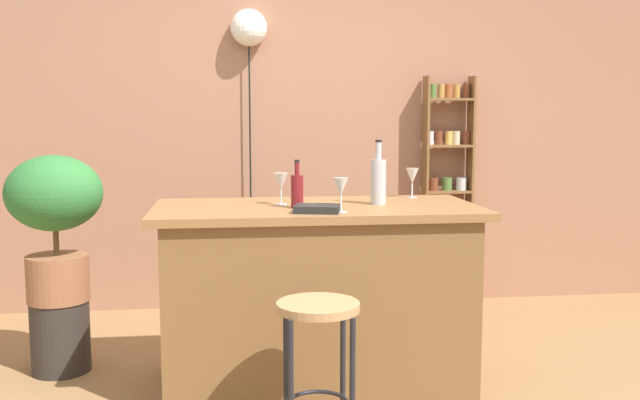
# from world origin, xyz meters

# --- Properties ---
(back_wall) EXTENTS (6.40, 0.10, 2.80)m
(back_wall) POSITION_xyz_m (0.00, 1.95, 1.40)
(back_wall) COLOR #9E6B51
(back_wall) RESTS_ON ground
(kitchen_counter) EXTENTS (1.64, 0.81, 0.95)m
(kitchen_counter) POSITION_xyz_m (0.00, 0.30, 0.48)
(kitchen_counter) COLOR brown
(kitchen_counter) RESTS_ON ground
(bar_stool) EXTENTS (0.35, 0.35, 0.64)m
(bar_stool) POSITION_xyz_m (-0.08, -0.42, 0.48)
(bar_stool) COLOR black
(bar_stool) RESTS_ON ground
(spice_shelf) EXTENTS (0.36, 0.15, 1.68)m
(spice_shelf) POSITION_xyz_m (1.15, 1.80, 0.85)
(spice_shelf) COLOR brown
(spice_shelf) RESTS_ON ground
(plant_stool) EXTENTS (0.31, 0.31, 0.40)m
(plant_stool) POSITION_xyz_m (-1.37, 0.67, 0.20)
(plant_stool) COLOR #2D2823
(plant_stool) RESTS_ON ground
(potted_plant) EXTENTS (0.51, 0.46, 0.80)m
(potted_plant) POSITION_xyz_m (-1.37, 0.67, 0.88)
(potted_plant) COLOR #935B3D
(potted_plant) RESTS_ON plant_stool
(bottle_sauce_amber) EXTENTS (0.08, 0.08, 0.33)m
(bottle_sauce_amber) POSITION_xyz_m (0.32, 0.31, 1.07)
(bottle_sauce_amber) COLOR #B2B2B7
(bottle_sauce_amber) RESTS_ON kitchen_counter
(bottle_soda_blue) EXTENTS (0.06, 0.06, 0.24)m
(bottle_soda_blue) POSITION_xyz_m (-0.10, 0.22, 1.03)
(bottle_soda_blue) COLOR maroon
(bottle_soda_blue) RESTS_ON kitchen_counter
(wine_glass_left) EXTENTS (0.07, 0.07, 0.16)m
(wine_glass_left) POSITION_xyz_m (0.09, 0.05, 1.06)
(wine_glass_left) COLOR silver
(wine_glass_left) RESTS_ON kitchen_counter
(wine_glass_center) EXTENTS (0.07, 0.07, 0.16)m
(wine_glass_center) POSITION_xyz_m (0.57, 0.59, 1.06)
(wine_glass_center) COLOR silver
(wine_glass_center) RESTS_ON kitchen_counter
(wine_glass_right) EXTENTS (0.07, 0.07, 0.16)m
(wine_glass_right) POSITION_xyz_m (-0.18, 0.35, 1.06)
(wine_glass_right) COLOR silver
(wine_glass_right) RESTS_ON kitchen_counter
(cookbook) EXTENTS (0.24, 0.20, 0.03)m
(cookbook) POSITION_xyz_m (-0.03, 0.05, 0.96)
(cookbook) COLOR black
(cookbook) RESTS_ON kitchen_counter
(pendant_globe_light) EXTENTS (0.26, 0.26, 2.13)m
(pendant_globe_light) POSITION_xyz_m (-0.29, 1.84, 1.99)
(pendant_globe_light) COLOR black
(pendant_globe_light) RESTS_ON ground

